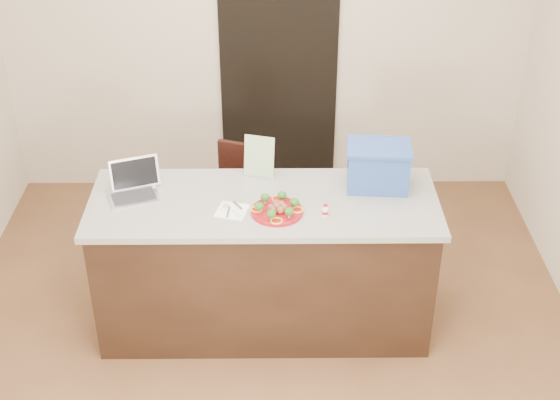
{
  "coord_description": "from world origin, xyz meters",
  "views": [
    {
      "loc": [
        0.07,
        -3.61,
        3.36
      ],
      "look_at": [
        0.1,
        0.2,
        0.96
      ],
      "focal_mm": 50.0,
      "sensor_mm": 36.0,
      "label": 1
    }
  ],
  "objects_px": {
    "yogurt_bottle": "(325,211)",
    "laptop": "(134,185)",
    "napkin": "(232,211)",
    "chair": "(245,197)",
    "blue_box": "(378,166)",
    "plate": "(277,211)",
    "island": "(264,263)"
  },
  "relations": [
    {
      "from": "island",
      "to": "chair",
      "type": "bearing_deg",
      "value": 101.0
    },
    {
      "from": "blue_box",
      "to": "chair",
      "type": "relative_size",
      "value": 0.47
    },
    {
      "from": "plate",
      "to": "blue_box",
      "type": "relative_size",
      "value": 0.75
    },
    {
      "from": "laptop",
      "to": "chair",
      "type": "distance_m",
      "value": 1.03
    },
    {
      "from": "island",
      "to": "laptop",
      "type": "xyz_separation_m",
      "value": [
        -0.77,
        0.09,
        0.51
      ]
    },
    {
      "from": "plate",
      "to": "chair",
      "type": "height_order",
      "value": "plate"
    },
    {
      "from": "plate",
      "to": "laptop",
      "type": "bearing_deg",
      "value": 165.57
    },
    {
      "from": "napkin",
      "to": "chair",
      "type": "bearing_deg",
      "value": 87.54
    },
    {
      "from": "yogurt_bottle",
      "to": "chair",
      "type": "xyz_separation_m",
      "value": [
        -0.5,
        0.9,
        -0.46
      ]
    },
    {
      "from": "island",
      "to": "laptop",
      "type": "height_order",
      "value": "laptop"
    },
    {
      "from": "island",
      "to": "napkin",
      "type": "relative_size",
      "value": 12.16
    },
    {
      "from": "plate",
      "to": "napkin",
      "type": "distance_m",
      "value": 0.26
    },
    {
      "from": "island",
      "to": "napkin",
      "type": "xyz_separation_m",
      "value": [
        -0.18,
        -0.11,
        0.46
      ]
    },
    {
      "from": "laptop",
      "to": "chair",
      "type": "xyz_separation_m",
      "value": [
        0.62,
        0.65,
        -0.49
      ]
    },
    {
      "from": "blue_box",
      "to": "island",
      "type": "bearing_deg",
      "value": -161.89
    },
    {
      "from": "yogurt_bottle",
      "to": "laptop",
      "type": "distance_m",
      "value": 1.15
    },
    {
      "from": "yogurt_bottle",
      "to": "laptop",
      "type": "bearing_deg",
      "value": 167.37
    },
    {
      "from": "blue_box",
      "to": "chair",
      "type": "bearing_deg",
      "value": 149.64
    },
    {
      "from": "island",
      "to": "plate",
      "type": "height_order",
      "value": "plate"
    },
    {
      "from": "island",
      "to": "laptop",
      "type": "distance_m",
      "value": 0.93
    },
    {
      "from": "napkin",
      "to": "chair",
      "type": "relative_size",
      "value": 0.2
    },
    {
      "from": "plate",
      "to": "laptop",
      "type": "xyz_separation_m",
      "value": [
        -0.84,
        0.22,
        0.04
      ]
    },
    {
      "from": "yogurt_bottle",
      "to": "blue_box",
      "type": "height_order",
      "value": "blue_box"
    },
    {
      "from": "island",
      "to": "yogurt_bottle",
      "type": "distance_m",
      "value": 0.62
    },
    {
      "from": "chair",
      "to": "plate",
      "type": "bearing_deg",
      "value": -56.74
    },
    {
      "from": "napkin",
      "to": "blue_box",
      "type": "xyz_separation_m",
      "value": [
        0.86,
        0.28,
        0.13
      ]
    },
    {
      "from": "blue_box",
      "to": "chair",
      "type": "xyz_separation_m",
      "value": [
        -0.83,
        0.58,
        -0.57
      ]
    },
    {
      "from": "yogurt_bottle",
      "to": "laptop",
      "type": "xyz_separation_m",
      "value": [
        -1.12,
        0.25,
        0.03
      ]
    },
    {
      "from": "laptop",
      "to": "chair",
      "type": "bearing_deg",
      "value": 26.43
    },
    {
      "from": "blue_box",
      "to": "plate",
      "type": "bearing_deg",
      "value": -149.62
    },
    {
      "from": "blue_box",
      "to": "napkin",
      "type": "bearing_deg",
      "value": -157.8
    },
    {
      "from": "yogurt_bottle",
      "to": "chair",
      "type": "height_order",
      "value": "yogurt_bottle"
    }
  ]
}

